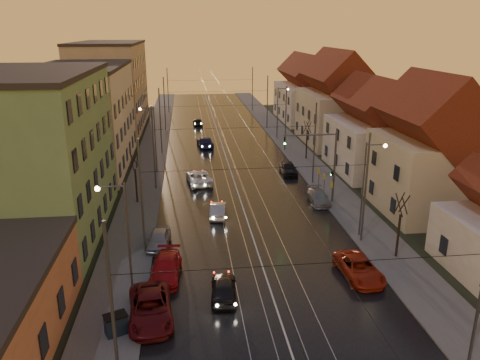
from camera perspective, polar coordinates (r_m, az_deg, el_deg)
name	(u,v)px	position (r m, az deg, el deg)	size (l,w,h in m)	color
ground	(278,313)	(29.62, 4.61, -15.81)	(160.00, 160.00, 0.00)	black
road	(224,150)	(66.36, -2.00, 3.65)	(16.00, 120.00, 0.04)	black
sidewalk_left	(152,152)	(66.34, -10.65, 3.39)	(4.00, 120.00, 0.15)	#4C4C4C
sidewalk_right	(293,148)	(67.86, 6.47, 3.92)	(4.00, 120.00, 0.15)	#4C4C4C
tram_rail_0	(208,150)	(66.22, -3.90, 3.62)	(0.06, 120.00, 0.03)	gray
tram_rail_1	(218,150)	(66.30, -2.66, 3.66)	(0.06, 120.00, 0.03)	gray
tram_rail_2	(229,150)	(66.42, -1.33, 3.70)	(0.06, 120.00, 0.03)	gray
tram_rail_3	(239,150)	(66.56, -0.11, 3.74)	(0.06, 120.00, 0.03)	gray
apartment_left_1	(33,158)	(41.28, -23.89, 2.48)	(10.00, 18.00, 13.00)	#648A58
apartment_left_2	(84,119)	(60.32, -18.51, 7.10)	(10.00, 20.00, 12.00)	beige
apartment_left_3	(112,87)	(83.56, -15.38, 10.88)	(10.00, 24.00, 14.00)	#9B8964
house_right_1	(431,155)	(46.24, 22.21, 2.88)	(8.67, 10.20, 10.80)	#C4BA97
house_right_2	(375,133)	(57.81, 16.10, 5.50)	(9.18, 12.24, 9.20)	beige
house_right_3	(336,104)	(71.44, 11.64, 9.06)	(9.18, 14.28, 11.50)	#C4BA97
house_right_4	(306,93)	(88.65, 8.02, 10.43)	(9.18, 16.32, 10.00)	beige
catenary_pole_l_0	(113,316)	(21.97, -15.25, -15.68)	(0.16, 0.16, 9.00)	#595B60
catenary_pole_l_1	(142,198)	(35.36, -11.90, -2.16)	(0.16, 0.16, 9.00)	#595B60
catenary_pole_r_1	(365,189)	(37.76, 15.05, -1.09)	(0.16, 0.16, 9.00)	#595B60
catenary_pole_l_2	(154,149)	(49.68, -10.47, 3.78)	(0.16, 0.16, 9.00)	#595B60
catenary_pole_r_2	(314,144)	(51.42, 9.06, 4.33)	(0.16, 0.16, 9.00)	#595B60
catenary_pole_l_3	(160,122)	(64.31, -9.68, 7.03)	(0.16, 0.16, 9.00)	#595B60
catenary_pole_r_3	(286,119)	(65.66, 5.60, 7.43)	(0.16, 0.16, 9.00)	#595B60
catenary_pole_l_4	(165,104)	(79.08, -9.18, 9.08)	(0.16, 0.16, 9.00)	#595B60
catenary_pole_r_4	(267,103)	(80.18, 3.35, 9.39)	(0.16, 0.16, 9.00)	#595B60
catenary_pole_l_5	(168,91)	(96.90, -8.78, 10.71)	(0.16, 0.16, 9.00)	#595B60
catenary_pole_r_5	(252,90)	(97.80, 1.52, 10.97)	(0.16, 0.16, 9.00)	#595B60
street_lamp_0	(123,233)	(28.82, -14.10, -6.24)	(1.75, 0.32, 8.00)	#595B60
street_lamp_1	(367,180)	(38.70, 15.26, -0.04)	(1.75, 0.32, 8.00)	#595B60
street_lamp_2	(152,133)	(55.46, -10.65, 5.65)	(1.75, 0.32, 8.00)	#595B60
street_lamp_3	(280,108)	(72.45, 4.84, 8.75)	(1.75, 0.32, 8.00)	#595B60
traffic_light_mast	(325,158)	(45.65, 10.31, 2.65)	(5.30, 0.32, 7.20)	#595B60
bare_tree_0	(136,179)	(46.54, -12.58, 0.09)	(1.09, 1.09, 5.11)	black
bare_tree_1	(399,227)	(36.54, 18.83, -5.50)	(1.09, 1.09, 5.11)	black
bare_tree_2	(307,141)	(61.73, 8.14, 4.74)	(1.09, 1.09, 5.11)	black
driving_car_0	(224,288)	(30.61, -2.00, -13.02)	(1.60, 3.98, 1.36)	black
driving_car_1	(218,210)	(42.83, -2.70, -3.67)	(1.37, 3.92, 1.29)	#A8A7AD
driving_car_2	(199,177)	(51.98, -5.03, 0.32)	(2.43, 5.28, 1.47)	white
driving_car_3	(205,142)	(68.35, -4.28, 4.66)	(2.07, 5.08, 1.47)	#171C45
driving_car_4	(198,122)	(83.93, -5.17, 7.08)	(1.56, 3.87, 1.32)	black
parked_left_1	(151,308)	(29.05, -10.86, -15.07)	(2.50, 5.43, 1.51)	#590F14
parked_left_2	(166,268)	(33.20, -9.02, -10.57)	(1.95, 4.81, 1.40)	#AB1116
parked_left_3	(159,239)	(37.56, -9.88, -7.11)	(1.62, 4.02, 1.37)	#99999F
parked_right_0	(359,268)	(33.83, 14.31, -10.39)	(2.27, 4.93, 1.37)	#A72510
parked_right_1	(319,197)	(46.75, 9.57, -2.06)	(1.72, 4.24, 1.23)	gray
parked_right_2	(288,168)	(55.48, 5.91, 1.44)	(1.73, 4.29, 1.46)	black
dumpster	(116,325)	(28.17, -14.86, -16.68)	(1.20, 0.80, 1.10)	black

